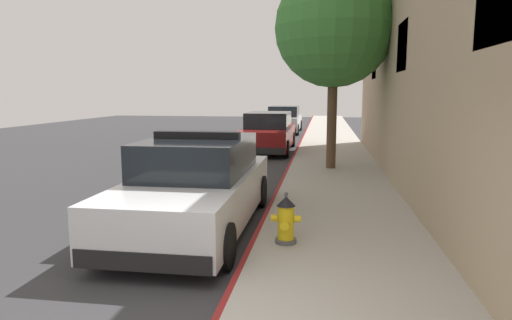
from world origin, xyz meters
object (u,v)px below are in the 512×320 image
object	(u,v)px
police_cruiser	(197,186)
street_tree	(334,28)
parked_car_dark_far	(284,120)
parked_car_silver_ahead	(268,133)
fire_hydrant	(286,220)

from	to	relation	value
police_cruiser	street_tree	distance (m)	7.26
parked_car_dark_far	parked_car_silver_ahead	bearing A→B (deg)	-89.25
parked_car_dark_far	street_tree	bearing A→B (deg)	-79.03
parked_car_dark_far	police_cruiser	bearing A→B (deg)	-89.48
street_tree	police_cruiser	bearing A→B (deg)	-111.67
parked_car_silver_ahead	street_tree	world-z (taller)	street_tree
fire_hydrant	street_tree	world-z (taller)	street_tree
parked_car_silver_ahead	parked_car_dark_far	bearing A→B (deg)	90.75
parked_car_dark_far	fire_hydrant	bearing A→B (deg)	-84.90
fire_hydrant	street_tree	size ratio (longest dim) A/B	0.13
parked_car_silver_ahead	parked_car_dark_far	world-z (taller)	same
parked_car_silver_ahead	parked_car_dark_far	xyz separation A→B (m)	(-0.11, 8.56, 0.00)
police_cruiser	fire_hydrant	distance (m)	1.89
parked_car_silver_ahead	fire_hydrant	bearing A→B (deg)	-81.68
police_cruiser	fire_hydrant	bearing A→B (deg)	-30.49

